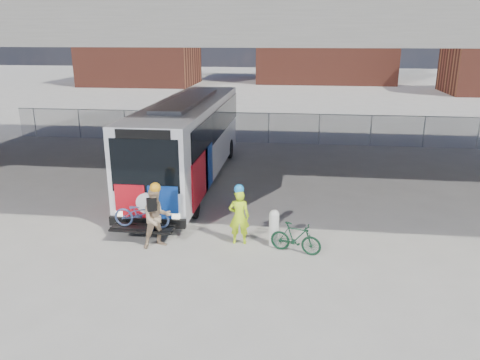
% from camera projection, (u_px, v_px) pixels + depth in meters
% --- Properties ---
extents(ground, '(160.00, 160.00, 0.00)m').
position_uv_depth(ground, '(219.00, 214.00, 17.15)').
color(ground, '#9E9991').
rests_on(ground, ground).
extents(bus, '(2.67, 12.90, 3.69)m').
position_uv_depth(bus, '(189.00, 135.00, 20.52)').
color(bus, silver).
rests_on(bus, ground).
extents(overpass, '(40.00, 16.00, 7.95)m').
position_uv_depth(overpass, '(233.00, 28.00, 18.99)').
color(overpass, '#605E59').
rests_on(overpass, ground).
extents(chainlink_fence, '(30.00, 0.06, 30.00)m').
position_uv_depth(chainlink_fence, '(252.00, 119.00, 28.09)').
color(chainlink_fence, gray).
rests_on(chainlink_fence, ground).
extents(brick_buildings, '(54.00, 22.00, 12.00)m').
position_uv_depth(brick_buildings, '(290.00, 42.00, 61.06)').
color(brick_buildings, brown).
rests_on(brick_buildings, ground).
extents(bollard, '(0.31, 0.31, 1.17)m').
position_uv_depth(bollard, '(274.00, 226.00, 14.48)').
color(bollard, white).
rests_on(bollard, ground).
extents(cyclist_hivis, '(0.69, 0.50, 1.95)m').
position_uv_depth(cyclist_hivis, '(239.00, 215.00, 14.52)').
color(cyclist_hivis, '#CBFF1A').
rests_on(cyclist_hivis, ground).
extents(cyclist_tan, '(1.17, 1.11, 2.09)m').
position_uv_depth(cyclist_tan, '(157.00, 217.00, 14.25)').
color(cyclist_tan, tan).
rests_on(cyclist_tan, ground).
extents(bike_parked, '(1.64, 0.87, 0.95)m').
position_uv_depth(bike_parked, '(296.00, 238.00, 14.01)').
color(bike_parked, '#123822').
rests_on(bike_parked, ground).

